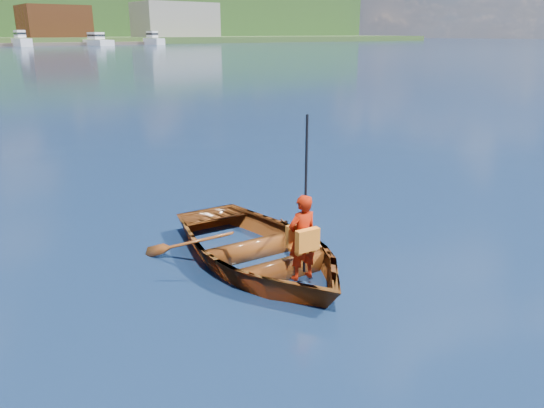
{
  "coord_description": "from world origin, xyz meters",
  "views": [
    {
      "loc": [
        -3.58,
        -6.49,
        3.3
      ],
      "look_at": [
        0.9,
        -0.56,
        0.9
      ],
      "focal_mm": 35.0,
      "sensor_mm": 36.0,
      "label": 1
    }
  ],
  "objects": [
    {
      "name": "rowboat",
      "position": [
        0.65,
        -0.56,
        0.24
      ],
      "size": [
        3.03,
        4.01,
        0.78
      ],
      "color": "brown",
      "rests_on": "ground"
    },
    {
      "name": "child_paddler",
      "position": [
        0.72,
        -1.47,
        0.7
      ],
      "size": [
        0.46,
        0.36,
        2.21
      ],
      "color": "#AD1B05",
      "rests_on": "ground"
    },
    {
      "name": "ground",
      "position": [
        0.0,
        0.0,
        0.0
      ],
      "size": [
        600.0,
        600.0,
        0.0
      ],
      "color": "#12273E",
      "rests_on": "ground"
    }
  ]
}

